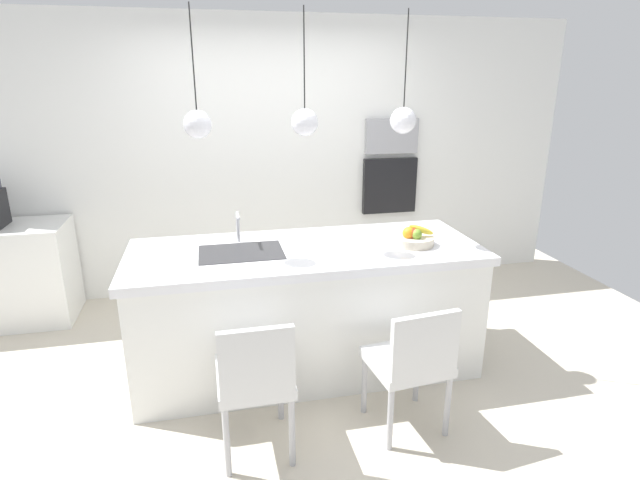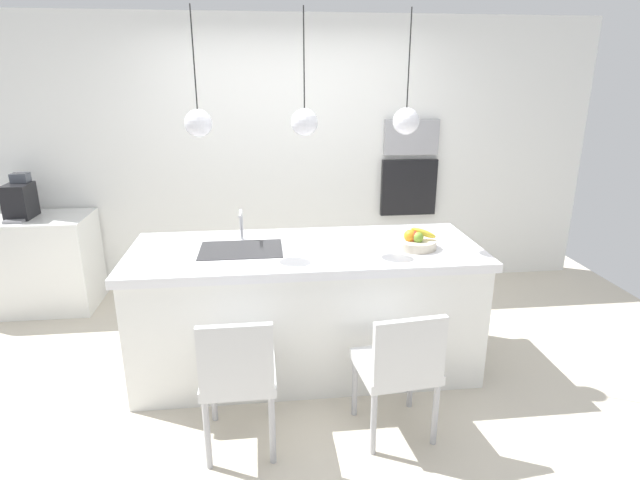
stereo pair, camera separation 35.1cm
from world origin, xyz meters
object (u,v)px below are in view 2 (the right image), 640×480
at_px(microwave, 411,137).
at_px(chair_middle, 399,365).
at_px(coffee_machine, 20,200).
at_px(oven, 408,187).
at_px(fruit_bowl, 415,241).
at_px(chair_near, 238,372).

relative_size(microwave, chair_middle, 0.65).
bearing_deg(coffee_machine, oven, 4.75).
xyz_separation_m(fruit_bowl, chair_middle, (-0.29, -0.74, -0.49)).
relative_size(oven, chair_near, 0.65).
height_order(coffee_machine, chair_middle, coffee_machine).
relative_size(fruit_bowl, chair_middle, 0.35).
distance_m(oven, chair_near, 2.96).
relative_size(coffee_machine, chair_middle, 0.46).
relative_size(oven, chair_middle, 0.68).
distance_m(microwave, chair_middle, 2.72).
distance_m(coffee_machine, microwave, 3.62).
relative_size(coffee_machine, oven, 0.68).
bearing_deg(microwave, fruit_bowl, -104.32).
xyz_separation_m(coffee_machine, chair_middle, (2.86, -2.13, -0.55)).
relative_size(fruit_bowl, oven, 0.51).
distance_m(fruit_bowl, microwave, 1.81).
relative_size(fruit_bowl, coffee_machine, 0.75).
bearing_deg(chair_middle, chair_near, -179.75).
height_order(microwave, chair_middle, microwave).
xyz_separation_m(coffee_machine, microwave, (3.58, 0.30, 0.46)).
height_order(fruit_bowl, chair_near, fruit_bowl).
distance_m(fruit_bowl, chair_middle, 0.94).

